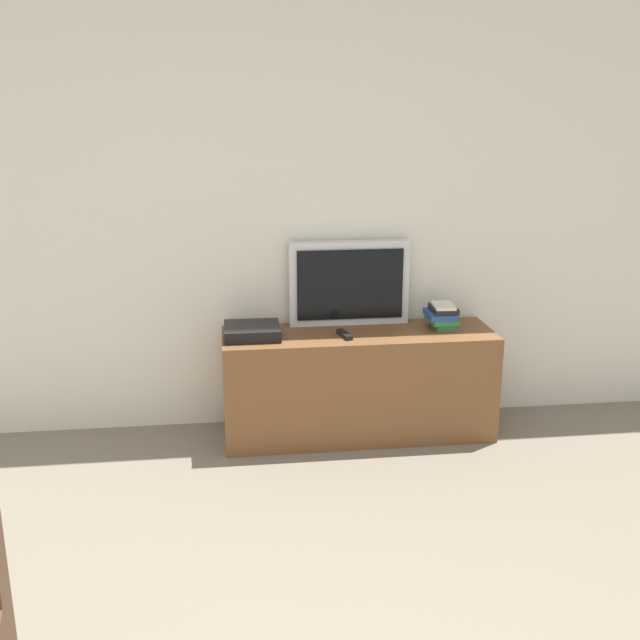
# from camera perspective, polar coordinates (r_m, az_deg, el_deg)

# --- Properties ---
(wall_back) EXTENTS (9.00, 0.06, 2.60)m
(wall_back) POSITION_cam_1_polar(r_m,az_deg,el_deg) (4.17, -7.25, 9.11)
(wall_back) COLOR silver
(wall_back) RESTS_ON ground_plane
(tv_stand) EXTENTS (1.49, 0.46, 0.60)m
(tv_stand) POSITION_cam_1_polar(r_m,az_deg,el_deg) (4.20, 2.95, -4.86)
(tv_stand) COLOR brown
(tv_stand) RESTS_ON ground_plane
(television) EXTENTS (0.68, 0.09, 0.47)m
(television) POSITION_cam_1_polar(r_m,az_deg,el_deg) (4.21, 2.25, 2.84)
(television) COLOR silver
(television) RESTS_ON tv_stand
(book_stack) EXTENTS (0.17, 0.21, 0.14)m
(book_stack) POSITION_cam_1_polar(r_m,az_deg,el_deg) (4.23, 9.30, 0.33)
(book_stack) COLOR #2D753D
(book_stack) RESTS_ON tv_stand
(remote_on_stand) EXTENTS (0.07, 0.16, 0.02)m
(remote_on_stand) POSITION_cam_1_polar(r_m,az_deg,el_deg) (4.02, 1.90, -1.11)
(remote_on_stand) COLOR black
(remote_on_stand) RESTS_ON tv_stand
(set_top_box) EXTENTS (0.30, 0.28, 0.06)m
(set_top_box) POSITION_cam_1_polar(r_m,az_deg,el_deg) (4.03, -5.17, -0.85)
(set_top_box) COLOR black
(set_top_box) RESTS_ON tv_stand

